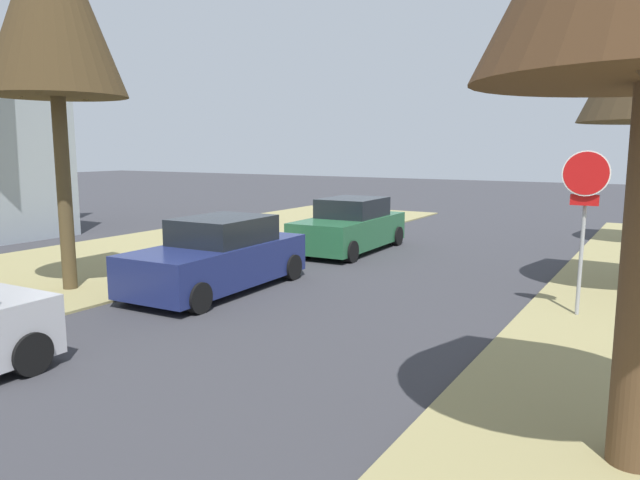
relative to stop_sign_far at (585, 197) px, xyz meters
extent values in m
cylinder|color=#9EA0A5|center=(0.00, 0.07, -1.02)|extent=(0.07, 0.21, 2.25)
cylinder|color=white|center=(0.00, -0.03, 0.42)|extent=(0.81, 0.07, 0.80)
cylinder|color=red|center=(0.00, -0.03, 0.42)|extent=(0.76, 0.08, 0.76)
cube|color=red|center=(0.00, 0.00, -0.05)|extent=(0.48, 0.05, 0.20)
cylinder|color=brown|center=(0.70, -5.78, 2.06)|extent=(1.18, 1.25, 1.40)
cylinder|color=brown|center=(-9.74, -3.45, -0.11)|extent=(0.30, 0.30, 4.06)
cylinder|color=brown|center=(-9.41, -2.97, 2.65)|extent=(1.11, 0.82, 1.56)
cylinder|color=brown|center=(-10.29, -3.31, 2.50)|extent=(0.42, 1.24, 1.26)
cylinder|color=brown|center=(-9.89, -4.02, 2.49)|extent=(1.28, 0.46, 1.24)
cylinder|color=black|center=(-5.97, -6.85, -1.90)|extent=(0.22, 0.61, 0.60)
cube|color=navy|center=(-7.02, -1.76, -1.61)|extent=(1.95, 4.45, 0.85)
cube|color=black|center=(-7.02, -1.54, -0.90)|extent=(1.66, 2.07, 0.56)
cylinder|color=black|center=(-6.10, -3.39, -1.90)|extent=(0.22, 0.61, 0.60)
cylinder|color=black|center=(-7.84, -3.44, -1.90)|extent=(0.22, 0.61, 0.60)
cylinder|color=black|center=(-6.20, -0.09, -1.90)|extent=(0.22, 0.61, 0.60)
cylinder|color=black|center=(-7.94, -0.14, -1.90)|extent=(0.22, 0.61, 0.60)
cube|color=#28663D|center=(-6.91, 4.10, -1.61)|extent=(1.95, 4.45, 0.85)
cube|color=black|center=(-6.92, 4.32, -0.90)|extent=(1.66, 2.07, 0.56)
cylinder|color=black|center=(-5.99, 2.48, -1.90)|extent=(0.22, 0.61, 0.60)
cylinder|color=black|center=(-7.73, 2.43, -1.90)|extent=(0.22, 0.61, 0.60)
cylinder|color=black|center=(-6.09, 5.78, -1.90)|extent=(0.22, 0.61, 0.60)
cylinder|color=black|center=(-7.83, 5.73, -1.90)|extent=(0.22, 0.61, 0.60)
camera|label=1|loc=(1.36, -11.44, 0.86)|focal=33.31mm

